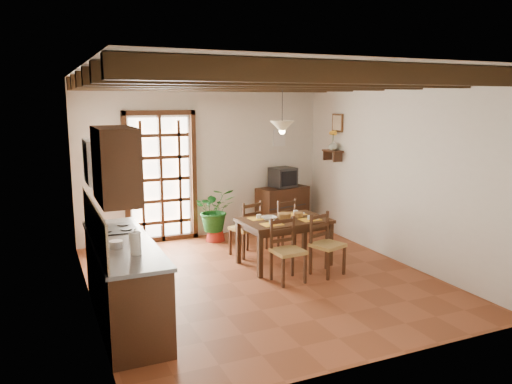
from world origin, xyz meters
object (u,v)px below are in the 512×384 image
potted_plant (215,209)px  pendant_lamp (282,126)px  sideboard (282,209)px  dining_table (284,225)px  crt_tv (283,177)px  chair_near_left (288,262)px  kitchen_counter (124,280)px  chair_far_right (281,234)px  chair_near_right (327,256)px  chair_far_left (246,238)px

potted_plant → pendant_lamp: bearing=-71.2°
pendant_lamp → sideboard: bearing=62.6°
dining_table → pendant_lamp: (-0.00, 0.10, 1.47)m
sideboard → crt_tv: size_ratio=2.02×
dining_table → crt_tv: size_ratio=2.73×
crt_tv → sideboard: bearing=79.9°
dining_table → sideboard: (0.88, 1.80, -0.19)m
chair_near_left → crt_tv: crt_tv is taller
kitchen_counter → chair_near_left: bearing=8.8°
chair_near_left → pendant_lamp: 1.99m
potted_plant → chair_near_left: bearing=-84.2°
chair_far_right → crt_tv: size_ratio=1.79×
chair_near_left → crt_tv: bearing=61.1°
sideboard → pendant_lamp: size_ratio=1.17×
kitchen_counter → potted_plant: potted_plant is taller
chair_near_right → dining_table: bearing=100.9°
crt_tv → potted_plant: (-1.41, -0.16, -0.46)m
chair_near_left → chair_near_right: bearing=-0.6°
dining_table → chair_far_left: 0.80m
dining_table → sideboard: bearing=60.9°
sideboard → chair_far_left: bearing=-149.8°
chair_far_right → crt_tv: bearing=-129.0°
dining_table → crt_tv: crt_tv is taller
dining_table → pendant_lamp: size_ratio=1.58×
chair_near_right → pendant_lamp: (-0.35, 0.74, 1.80)m
dining_table → chair_near_right: size_ratio=1.52×
chair_near_left → chair_near_right: (0.64, 0.03, 0.00)m
dining_table → chair_near_right: chair_near_right is taller
pendant_lamp → chair_far_right: bearing=63.2°
dining_table → crt_tv: 2.05m
chair_near_left → potted_plant: size_ratio=0.43×
sideboard → potted_plant: potted_plant is taller
dining_table → chair_near_right: bearing=-64.2°
kitchen_counter → chair_near_right: bearing=7.5°
chair_far_right → potted_plant: size_ratio=0.43×
chair_far_left → chair_far_right: size_ratio=1.03×
chair_near_left → pendant_lamp: (0.29, 0.77, 1.81)m
chair_near_right → chair_far_right: same height
kitchen_counter → dining_table: (2.53, 1.02, 0.14)m
chair_far_right → chair_near_left: bearing=55.7°
chair_far_left → dining_table: bearing=101.3°
chair_near_right → chair_far_left: bearing=100.9°
dining_table → sideboard: sideboard is taller
chair_far_left → sideboard: chair_far_left is taller
chair_far_left → potted_plant: size_ratio=0.45×
crt_tv → pendant_lamp: pendant_lamp is taller
chair_far_left → chair_far_right: bearing=165.5°
chair_near_right → pendant_lamp: 1.98m
chair_far_left → crt_tv: crt_tv is taller
pendant_lamp → potted_plant: bearing=108.8°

